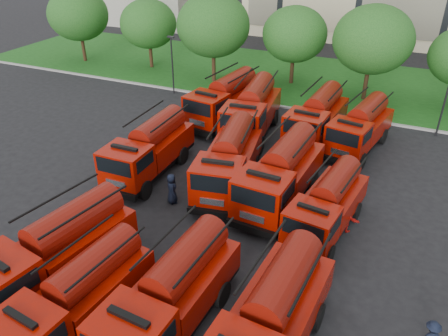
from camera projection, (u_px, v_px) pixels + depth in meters
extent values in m
plane|color=black|center=(177.00, 226.00, 22.59)|extent=(140.00, 140.00, 0.00)
cube|color=#144412|center=(306.00, 79.00, 43.16)|extent=(70.00, 16.00, 0.12)
cube|color=gray|center=(282.00, 107.00, 36.74)|extent=(70.00, 0.30, 0.14)
cylinder|color=#382314|center=(84.00, 50.00, 47.83)|extent=(0.36, 0.36, 2.62)
ellipsoid|color=#123F14|center=(78.00, 15.00, 45.98)|extent=(6.30, 6.30, 5.36)
cylinder|color=#382314|center=(151.00, 57.00, 45.86)|extent=(0.36, 0.36, 2.38)
ellipsoid|color=#123F14|center=(148.00, 24.00, 44.18)|extent=(5.71, 5.71, 4.86)
cylinder|color=#382314|center=(214.00, 68.00, 41.75)|extent=(0.36, 0.36, 2.80)
ellipsoid|color=#123F14|center=(213.00, 25.00, 39.77)|extent=(6.72, 6.72, 5.71)
cylinder|color=#382314|center=(292.00, 72.00, 41.35)|extent=(0.36, 0.36, 2.45)
ellipsoid|color=#123F14|center=(295.00, 34.00, 39.62)|extent=(5.88, 5.88, 5.00)
cylinder|color=#382314|center=(365.00, 85.00, 37.62)|extent=(0.36, 0.36, 2.73)
ellipsoid|color=#123F14|center=(373.00, 40.00, 35.70)|extent=(6.55, 6.55, 5.57)
cylinder|color=black|center=(172.00, 66.00, 38.50)|extent=(0.14, 0.14, 5.00)
cube|color=black|center=(171.00, 37.00, 37.23)|extent=(0.60, 0.25, 0.12)
cylinder|color=black|center=(444.00, 104.00, 30.74)|extent=(0.14, 0.14, 5.00)
cube|color=black|center=(61.00, 268.00, 18.92)|extent=(3.59, 7.53, 0.31)
cube|color=#900A00|center=(1.00, 283.00, 16.56)|extent=(2.88, 2.67, 2.01)
cube|color=#900A00|center=(79.00, 239.00, 19.33)|extent=(3.31, 5.11, 1.34)
cylinder|color=#610C05|center=(74.00, 220.00, 18.78)|extent=(2.28, 4.54, 1.55)
cylinder|color=black|center=(23.00, 324.00, 16.47)|extent=(0.55, 1.18, 1.14)
cylinder|color=black|center=(77.00, 238.00, 20.88)|extent=(0.55, 1.18, 1.14)
cylinder|color=black|center=(112.00, 256.00, 19.73)|extent=(0.55, 1.18, 1.14)
cube|color=black|center=(82.00, 315.00, 16.80)|extent=(2.85, 6.70, 0.28)
cube|color=#900A00|center=(98.00, 284.00, 17.20)|extent=(2.74, 4.50, 1.21)
cylinder|color=#610C05|center=(94.00, 265.00, 16.70)|extent=(1.82, 4.03, 1.39)
cylinder|color=black|center=(94.00, 279.00, 18.57)|extent=(0.44, 1.05, 1.02)
cylinder|color=black|center=(132.00, 299.00, 17.63)|extent=(0.44, 1.05, 1.02)
cube|color=black|center=(174.00, 312.00, 16.84)|extent=(2.73, 7.08, 0.30)
cube|color=#900A00|center=(188.00, 279.00, 17.28)|extent=(2.73, 4.72, 1.29)
cylinder|color=#610C05|center=(187.00, 259.00, 16.75)|extent=(1.76, 4.26, 1.49)
cylinder|color=black|center=(174.00, 275.00, 18.72)|extent=(0.42, 1.11, 1.09)
cylinder|color=black|center=(221.00, 294.00, 17.80)|extent=(0.42, 1.11, 1.09)
cube|color=#900A00|center=(283.00, 301.00, 16.24)|extent=(2.84, 4.86, 1.33)
cylinder|color=#610C05|center=(285.00, 280.00, 15.70)|extent=(1.84, 4.38, 1.53)
cylinder|color=black|center=(261.00, 295.00, 17.72)|extent=(0.44, 1.15, 1.12)
cylinder|color=black|center=(317.00, 317.00, 16.76)|extent=(0.44, 1.15, 1.12)
cube|color=black|center=(151.00, 163.00, 27.04)|extent=(2.47, 7.22, 0.31)
cube|color=black|center=(117.00, 193.00, 24.16)|extent=(2.57, 0.29, 0.36)
cube|color=#900A00|center=(126.00, 165.00, 24.50)|extent=(2.55, 2.30, 2.00)
cube|color=black|center=(113.00, 167.00, 23.36)|extent=(2.16, 0.08, 0.87)
cube|color=#900A00|center=(160.00, 144.00, 27.54)|extent=(2.58, 4.76, 1.34)
cylinder|color=#610C05|center=(158.00, 128.00, 26.99)|extent=(1.60, 4.34, 1.54)
cylinder|color=black|center=(110.00, 181.00, 25.37)|extent=(0.38, 1.14, 1.13)
cylinder|color=black|center=(145.00, 190.00, 24.56)|extent=(0.38, 1.14, 1.13)
cylinder|color=black|center=(151.00, 149.00, 28.97)|extent=(0.38, 1.14, 1.13)
cylinder|color=black|center=(182.00, 155.00, 28.17)|extent=(0.38, 1.14, 1.13)
cube|color=black|center=(229.00, 176.00, 25.67)|extent=(3.66, 7.71, 0.32)
cube|color=black|center=(212.00, 213.00, 22.54)|extent=(2.65, 0.71, 0.37)
cube|color=#900A00|center=(218.00, 180.00, 22.94)|extent=(2.95, 2.73, 2.06)
cube|color=black|center=(212.00, 184.00, 21.71)|extent=(2.20, 0.43, 0.90)
cube|color=#900A00|center=(234.00, 154.00, 26.23)|extent=(3.38, 5.23, 1.37)
cylinder|color=#610C05|center=(234.00, 137.00, 25.67)|extent=(2.32, 4.65, 1.59)
cylinder|color=black|center=(195.00, 200.00, 23.67)|extent=(0.56, 1.21, 1.16)
cylinder|color=black|center=(239.00, 206.00, 23.15)|extent=(0.56, 1.21, 1.16)
cylinder|color=black|center=(217.00, 160.00, 27.58)|extent=(0.56, 1.21, 1.16)
cylinder|color=black|center=(255.00, 165.00, 27.06)|extent=(0.56, 1.21, 1.16)
cube|color=black|center=(280.00, 190.00, 24.28)|extent=(2.97, 7.69, 0.32)
cube|color=black|center=(251.00, 229.00, 21.37)|extent=(2.71, 0.45, 0.38)
cube|color=#900A00|center=(262.00, 195.00, 21.69)|extent=(2.79, 2.54, 2.10)
cube|color=black|center=(253.00, 199.00, 20.52)|extent=(2.26, 0.20, 0.92)
cube|color=#900A00|center=(289.00, 168.00, 24.76)|extent=(2.96, 5.12, 1.40)
cylinder|color=#610C05|center=(290.00, 150.00, 24.19)|extent=(1.91, 4.62, 1.62)
cylinder|color=black|center=(238.00, 212.00, 22.68)|extent=(0.45, 1.21, 1.19)
cylinder|color=black|center=(282.00, 226.00, 21.68)|extent=(0.45, 1.21, 1.19)
cylinder|color=black|center=(272.00, 171.00, 26.32)|extent=(0.45, 1.21, 1.19)
cylinder|color=black|center=(312.00, 181.00, 25.32)|extent=(0.45, 1.21, 1.19)
cube|color=black|center=(325.00, 220.00, 22.10)|extent=(2.99, 6.63, 0.27)
cube|color=black|center=(299.00, 257.00, 19.74)|extent=(2.29, 0.55, 0.32)
cube|color=#900A00|center=(311.00, 226.00, 19.97)|extent=(2.50, 2.31, 1.78)
cube|color=black|center=(303.00, 231.00, 19.02)|extent=(1.91, 0.32, 0.78)
cube|color=#900A00|center=(334.00, 198.00, 22.47)|extent=(2.81, 4.48, 1.19)
cylinder|color=#610C05|center=(337.00, 182.00, 21.99)|extent=(1.90, 3.99, 1.37)
cylinder|color=black|center=(286.00, 239.00, 20.88)|extent=(0.46, 1.04, 1.01)
cylinder|color=black|center=(328.00, 255.00, 19.91)|extent=(0.46, 1.04, 1.01)
cylinder|color=black|center=(318.00, 200.00, 23.84)|extent=(0.46, 1.04, 1.01)
cylinder|color=black|center=(356.00, 212.00, 22.87)|extent=(0.46, 1.04, 1.01)
cube|color=black|center=(225.00, 113.00, 33.93)|extent=(3.46, 7.84, 0.32)
cube|color=black|center=(197.00, 131.00, 31.12)|extent=(2.72, 0.62, 0.38)
cube|color=#900A00|center=(206.00, 109.00, 31.40)|extent=(2.94, 2.71, 2.11)
cube|color=black|center=(197.00, 108.00, 30.26)|extent=(2.26, 0.35, 0.92)
cube|color=#900A00|center=(233.00, 98.00, 34.38)|extent=(3.28, 5.28, 1.41)
cylinder|color=#610C05|center=(233.00, 84.00, 33.81)|extent=(2.20, 4.72, 1.62)
cylinder|color=black|center=(191.00, 123.00, 32.47)|extent=(0.53, 1.23, 1.19)
cylinder|color=black|center=(219.00, 131.00, 31.34)|extent=(0.53, 1.23, 1.19)
cylinder|color=black|center=(224.00, 103.00, 35.99)|extent=(0.53, 1.23, 1.19)
cylinder|color=black|center=(251.00, 109.00, 34.86)|extent=(0.53, 1.23, 1.19)
cube|color=black|center=(252.00, 124.00, 31.99)|extent=(3.46, 8.07, 0.34)
cube|color=black|center=(237.00, 149.00, 28.74)|extent=(2.81, 0.60, 0.39)
cube|color=#900A00|center=(243.00, 123.00, 29.15)|extent=(3.00, 2.76, 2.18)
cube|color=black|center=(238.00, 123.00, 27.86)|extent=(2.34, 0.33, 0.95)
cube|color=#900A00|center=(256.00, 107.00, 32.57)|extent=(3.31, 5.42, 1.45)
cylinder|color=#610C05|center=(257.00, 92.00, 31.98)|extent=(2.21, 4.86, 1.68)
cylinder|color=black|center=(223.00, 140.00, 29.98)|extent=(0.53, 1.27, 1.23)
cylinder|color=black|center=(260.00, 145.00, 29.31)|extent=(0.53, 1.27, 1.23)
cylinder|color=black|center=(242.00, 113.00, 34.05)|extent=(0.53, 1.27, 1.23)
cylinder|color=black|center=(274.00, 117.00, 33.38)|extent=(0.53, 1.27, 1.23)
cube|color=black|center=(316.00, 131.00, 31.15)|extent=(2.97, 7.49, 0.31)
cube|color=black|center=(297.00, 153.00, 28.34)|extent=(2.63, 0.47, 0.37)
cube|color=#900A00|center=(305.00, 129.00, 28.65)|extent=(2.73, 2.49, 2.04)
cube|color=black|center=(300.00, 129.00, 27.52)|extent=(2.19, 0.22, 0.89)
cube|color=#900A00|center=(322.00, 114.00, 31.61)|extent=(2.93, 5.00, 1.36)
cylinder|color=#610C05|center=(323.00, 100.00, 31.05)|extent=(1.91, 4.50, 1.57)
cylinder|color=black|center=(286.00, 143.00, 29.62)|extent=(0.45, 1.18, 1.15)
cylinder|color=black|center=(320.00, 151.00, 28.63)|extent=(0.45, 1.18, 1.15)
cylinder|color=black|center=(308.00, 119.00, 33.13)|extent=(0.45, 1.18, 1.15)
cylinder|color=black|center=(339.00, 126.00, 32.14)|extent=(0.45, 1.18, 1.15)
cube|color=black|center=(358.00, 140.00, 29.88)|extent=(3.55, 7.24, 0.30)
cube|color=black|center=(338.00, 161.00, 27.41)|extent=(2.48, 0.71, 0.35)
cube|color=#900A00|center=(348.00, 138.00, 27.64)|extent=(2.80, 2.60, 1.93)
cube|color=black|center=(342.00, 138.00, 26.63)|extent=(2.05, 0.44, 0.84)
cube|color=#900A00|center=(366.00, 124.00, 30.26)|extent=(3.25, 4.93, 1.29)
cylinder|color=#610C05|center=(368.00, 110.00, 29.74)|extent=(2.25, 4.36, 1.48)
cylinder|color=black|center=(327.00, 151.00, 28.67)|extent=(0.55, 1.13, 1.09)
cylinder|color=black|center=(361.00, 161.00, 27.54)|extent=(0.55, 1.13, 1.09)
cylinder|color=black|center=(351.00, 129.00, 31.77)|extent=(0.55, 1.13, 1.09)
cylinder|color=black|center=(383.00, 136.00, 30.63)|extent=(0.55, 1.13, 1.09)
imported|color=black|center=(173.00, 202.00, 24.52)|extent=(1.00, 1.05, 1.80)
imported|color=#B2120D|center=(344.00, 230.00, 22.32)|extent=(1.49, 1.13, 1.48)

